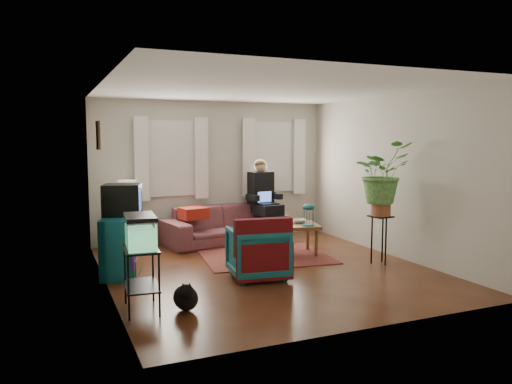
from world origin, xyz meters
name	(u,v)px	position (x,y,z in m)	size (l,w,h in m)	color
floor	(267,269)	(0.00, 0.00, 0.00)	(4.50, 5.00, 0.01)	#4F2B14
ceiling	(267,89)	(0.00, 0.00, 2.60)	(4.50, 5.00, 0.01)	white
wall_back	(213,171)	(0.00, 2.50, 1.30)	(4.50, 0.01, 2.60)	silver
wall_front	(372,200)	(0.00, -2.50, 1.30)	(4.50, 0.01, 2.60)	silver
wall_left	(104,187)	(-2.25, 0.00, 1.30)	(0.01, 5.00, 2.60)	silver
wall_right	(394,176)	(2.25, 0.00, 1.30)	(0.01, 5.00, 2.60)	silver
window_left	(171,158)	(-0.80, 2.48, 1.55)	(1.08, 0.04, 1.38)	white
window_right	(273,157)	(1.25, 2.48, 1.55)	(1.08, 0.04, 1.38)	white
curtains_left	(172,158)	(-0.80, 2.40, 1.55)	(1.36, 0.06, 1.50)	white
curtains_right	(275,157)	(1.25, 2.40, 1.55)	(1.36, 0.06, 1.50)	white
picture_frame	(99,135)	(-2.21, 0.85, 1.95)	(0.04, 0.32, 0.40)	#3D2616
area_rug	(265,256)	(0.31, 0.73, 0.01)	(2.00, 1.60, 0.01)	brown
sofa	(226,218)	(0.10, 2.05, 0.45)	(2.31, 0.91, 0.90)	brown
seated_person	(264,202)	(0.92, 2.19, 0.69)	(0.58, 0.71, 1.38)	black
side_table	(128,231)	(-1.65, 2.18, 0.31)	(0.43, 0.43, 0.63)	#412D18
table_lamp	(127,198)	(-1.65, 2.18, 0.90)	(0.32, 0.32, 0.58)	white
dresser	(121,245)	(-1.99, 0.56, 0.41)	(0.46, 0.92, 0.83)	#116768
crt_tv	(122,200)	(-1.95, 0.64, 1.05)	(0.51, 0.46, 0.44)	black
aquarium_stand	(141,279)	(-2.00, -1.07, 0.35)	(0.35, 0.63, 0.71)	black
aquarium	(140,231)	(-2.00, -1.07, 0.90)	(0.32, 0.58, 0.37)	#7FD899
black_cat	(186,295)	(-1.55, -1.26, 0.17)	(0.27, 0.41, 0.35)	black
armchair	(258,250)	(-0.30, -0.35, 0.39)	(0.75, 0.70, 0.77)	#136873
serape_throw	(264,243)	(-0.34, -0.65, 0.55)	(0.78, 0.18, 0.64)	#9E0A0A
coffee_table	(281,240)	(0.59, 0.76, 0.25)	(1.22, 0.67, 0.51)	brown
cup_a	(265,223)	(0.30, 0.72, 0.56)	(0.14, 0.14, 0.11)	white
cup_b	(287,223)	(0.60, 0.55, 0.56)	(0.11, 0.11, 0.10)	beige
bowl	(299,221)	(0.94, 0.79, 0.54)	(0.24, 0.24, 0.06)	white
snack_tray	(259,222)	(0.31, 1.00, 0.53)	(0.38, 0.38, 0.04)	#B21414
birdcage	(308,215)	(0.96, 0.50, 0.68)	(0.20, 0.20, 0.36)	#115B6B
plant_stand	(380,240)	(1.73, -0.37, 0.37)	(0.31, 0.31, 0.74)	black
potted_plant	(381,182)	(1.73, -0.37, 1.25)	(0.85, 0.73, 0.94)	#599947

